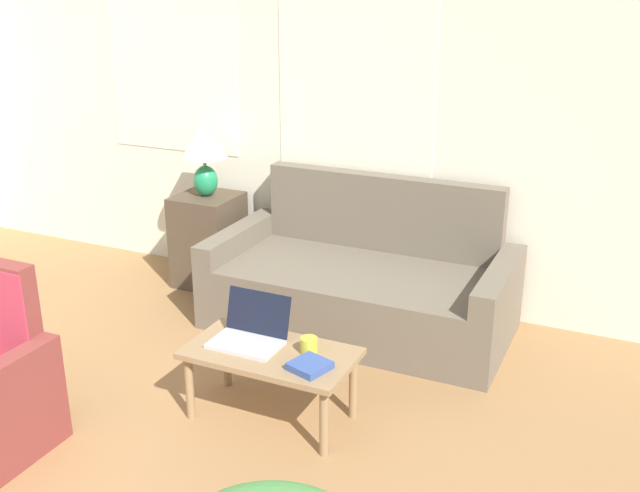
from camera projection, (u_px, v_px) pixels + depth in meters
wall_back at (271, 103)px, 5.23m from camera, size 6.80×0.06×2.60m
couch at (363, 285)px, 4.83m from camera, size 1.90×0.92×0.92m
side_table at (209, 240)px, 5.44m from camera, size 0.43×0.43×0.67m
table_lamp at (204, 148)px, 5.20m from camera, size 0.32×0.32×0.53m
coffee_table at (271, 360)px, 3.76m from camera, size 0.85×0.46×0.38m
laptop at (250, 332)px, 3.81m from camera, size 0.36×0.29×0.24m
cup_navy at (309, 345)px, 3.70m from camera, size 0.09×0.09×0.08m
book_red at (310, 366)px, 3.56m from camera, size 0.21×0.21×0.04m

